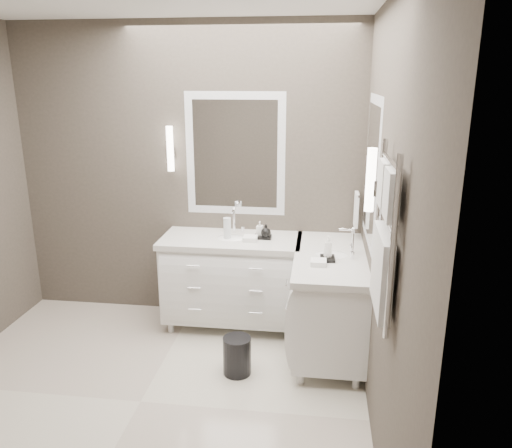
# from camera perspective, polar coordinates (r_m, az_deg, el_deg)

# --- Properties ---
(floor) EXTENTS (3.20, 3.00, 0.01)m
(floor) POSITION_cam_1_polar(r_m,az_deg,el_deg) (3.86, -13.06, -19.22)
(floor) COLOR beige
(floor) RESTS_ON ground
(wall_back) EXTENTS (3.20, 0.01, 2.70)m
(wall_back) POSITION_cam_1_polar(r_m,az_deg,el_deg) (4.66, -7.82, 5.58)
(wall_back) COLOR #473F38
(wall_back) RESTS_ON floor
(wall_right) EXTENTS (0.01, 3.00, 2.70)m
(wall_right) POSITION_cam_1_polar(r_m,az_deg,el_deg) (3.07, 14.52, -0.55)
(wall_right) COLOR #473F38
(wall_right) RESTS_ON floor
(vanity_back) EXTENTS (1.24, 0.59, 0.97)m
(vanity_back) POSITION_cam_1_polar(r_m,az_deg,el_deg) (4.55, -2.79, -5.95)
(vanity_back) COLOR white
(vanity_back) RESTS_ON floor
(vanity_right) EXTENTS (0.59, 1.24, 0.97)m
(vanity_right) POSITION_cam_1_polar(r_m,az_deg,el_deg) (4.19, 8.40, -8.16)
(vanity_right) COLOR white
(vanity_right) RESTS_ON floor
(mirror_back) EXTENTS (0.90, 0.02, 1.10)m
(mirror_back) POSITION_cam_1_polar(r_m,az_deg,el_deg) (4.51, -2.39, 7.94)
(mirror_back) COLOR white
(mirror_back) RESTS_ON wall_back
(mirror_right) EXTENTS (0.02, 0.90, 1.10)m
(mirror_right) POSITION_cam_1_polar(r_m,az_deg,el_deg) (3.79, 13.09, 5.88)
(mirror_right) COLOR white
(mirror_right) RESTS_ON wall_right
(sconce_back) EXTENTS (0.06, 0.06, 0.40)m
(sconce_back) POSITION_cam_1_polar(r_m,az_deg,el_deg) (4.58, -9.78, 8.38)
(sconce_back) COLOR white
(sconce_back) RESTS_ON wall_back
(sconce_right) EXTENTS (0.06, 0.06, 0.40)m
(sconce_right) POSITION_cam_1_polar(r_m,az_deg,el_deg) (3.21, 12.96, 4.79)
(sconce_right) COLOR white
(sconce_right) RESTS_ON wall_right
(towel_bar_corner) EXTENTS (0.03, 0.22, 0.30)m
(towel_bar_corner) POSITION_cam_1_polar(r_m,az_deg,el_deg) (4.42, 11.39, 1.71)
(towel_bar_corner) COLOR white
(towel_bar_corner) RESTS_ON wall_right
(towel_ladder) EXTENTS (0.06, 0.58, 0.90)m
(towel_ladder) POSITION_cam_1_polar(r_m,az_deg,el_deg) (2.67, 14.41, -2.14)
(towel_ladder) COLOR white
(towel_ladder) RESTS_ON wall_right
(waste_bin) EXTENTS (0.29, 0.29, 0.30)m
(waste_bin) POSITION_cam_1_polar(r_m,az_deg,el_deg) (3.99, -2.18, -14.79)
(waste_bin) COLOR black
(waste_bin) RESTS_ON floor
(amenity_tray_back) EXTENTS (0.15, 0.11, 0.02)m
(amenity_tray_back) POSITION_cam_1_polar(r_m,az_deg,el_deg) (4.41, 0.79, -1.47)
(amenity_tray_back) COLOR black
(amenity_tray_back) RESTS_ON vanity_back
(amenity_tray_right) EXTENTS (0.12, 0.15, 0.02)m
(amenity_tray_right) POSITION_cam_1_polar(r_m,az_deg,el_deg) (3.93, 8.18, -3.92)
(amenity_tray_right) COLOR black
(amenity_tray_right) RESTS_ON vanity_right
(water_bottle) EXTENTS (0.07, 0.07, 0.19)m
(water_bottle) POSITION_cam_1_polar(r_m,az_deg,el_deg) (4.36, -3.31, -0.52)
(water_bottle) COLOR silver
(water_bottle) RESTS_ON vanity_back
(soap_bottle_a) EXTENTS (0.06, 0.06, 0.12)m
(soap_bottle_a) POSITION_cam_1_polar(r_m,az_deg,el_deg) (4.41, 0.43, -0.47)
(soap_bottle_a) COLOR white
(soap_bottle_a) RESTS_ON amenity_tray_back
(soap_bottle_b) EXTENTS (0.12, 0.12, 0.11)m
(soap_bottle_b) POSITION_cam_1_polar(r_m,az_deg,el_deg) (4.36, 1.14, -0.76)
(soap_bottle_b) COLOR black
(soap_bottle_b) RESTS_ON amenity_tray_back
(soap_bottle_c) EXTENTS (0.08, 0.08, 0.17)m
(soap_bottle_c) POSITION_cam_1_polar(r_m,az_deg,el_deg) (3.90, 8.24, -2.57)
(soap_bottle_c) COLOR white
(soap_bottle_c) RESTS_ON amenity_tray_right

